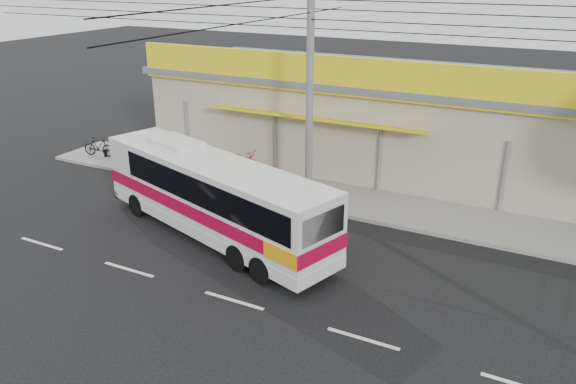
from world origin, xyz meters
name	(u,v)px	position (x,y,z in m)	size (l,w,h in m)	color
ground	(274,263)	(0.00, 0.00, 0.00)	(120.00, 120.00, 0.00)	black
sidewalk	(342,199)	(0.00, 6.00, 0.07)	(30.00, 3.20, 0.15)	gray
lane_markings	(234,301)	(0.00, -2.50, 0.00)	(50.00, 0.12, 0.01)	silver
storefront_building	(387,118)	(-0.01, 11.54, 2.30)	(22.60, 9.20, 5.70)	#AAA189
coach_bus	(216,194)	(-2.69, 0.73, 1.71)	(10.57, 5.31, 3.20)	silver
motorbike_red	(243,160)	(-5.42, 6.95, 0.68)	(0.71, 2.02, 1.06)	#99120B
motorbike_dark	(99,146)	(-13.09, 5.54, 0.65)	(0.47, 1.68, 1.01)	black
utility_pole	(311,12)	(-1.29, 5.39, 7.53)	(34.00, 14.00, 9.14)	#60605E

